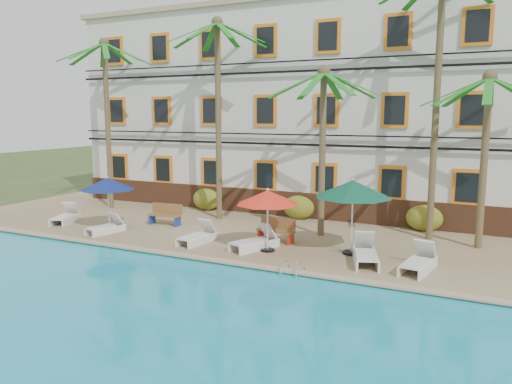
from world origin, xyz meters
The scene contains 25 objects.
ground centered at (0.00, 0.00, 0.00)m, with size 100.00×100.00×0.00m, color #384C23.
pool_deck centered at (0.00, 5.00, 0.12)m, with size 30.00×12.00×0.25m, color tan.
swimming_pool centered at (0.00, -7.00, 0.10)m, with size 26.00×12.00×0.20m, color #19A1C2.
pool_coping centered at (0.00, -0.90, 0.28)m, with size 30.00×0.35×0.06m, color tan.
hotel_building centered at (0.00, 9.98, 5.37)m, with size 25.40×6.44×10.22m.
palm_a centered at (-9.49, 5.04, 5.75)m, with size 4.60×4.60×8.60m.
palm_b centered at (-2.99, 5.06, 6.04)m, with size 4.60×4.60×9.10m.
palm_c centered at (2.30, 4.05, 4.66)m, with size 4.60×4.60×6.71m.
palm_d centered at (6.32, 5.31, 6.68)m, with size 4.60×4.60×10.26m.
palm_e centered at (8.11, 4.71, 4.46)m, with size 4.60×4.60×6.37m.
shrub_left centered at (-4.63, 6.60, 0.80)m, with size 1.50×0.90×1.10m, color #345D1A.
shrub_mid centered at (0.37, 6.60, 0.80)m, with size 1.50×0.90×1.10m, color #345D1A.
shrub_right centered at (5.96, 6.60, 0.80)m, with size 1.50×0.90×1.10m, color #345D1A.
umbrella_blue centered at (-6.09, 1.12, 2.19)m, with size 2.28×2.28×2.28m.
umbrella_red centered at (1.34, 0.97, 2.18)m, with size 2.26×2.26×2.27m.
umbrella_green centered at (4.13, 1.90, 2.54)m, with size 2.68×2.68×2.68m.
lounger_a centered at (-8.80, 1.30, 0.53)m, with size 1.28×1.94×0.87m.
lounger_b centered at (-5.79, 0.59, 0.50)m, with size 0.91×1.72×0.78m.
lounger_c centered at (-1.50, 0.85, 0.53)m, with size 0.85×1.87×0.85m.
lounger_d centered at (0.83, 1.00, 0.54)m, with size 1.37×2.03×0.90m.
lounger_e centered at (4.83, 1.07, 0.56)m, with size 1.33×2.18×0.97m.
lounger_f centered at (6.53, 0.93, 0.54)m, with size 0.98×2.01×0.91m.
bench_left centered at (-4.50, 2.92, 0.72)m, with size 1.53×0.58×0.93m.
bench_right centered at (1.08, 2.38, 0.72)m, with size 1.54×0.63×0.93m.
pool_ladder centered at (3.09, -1.00, 0.25)m, with size 0.54×0.74×0.74m.
Camera 1 is at (8.48, -14.77, 5.11)m, focal length 35.00 mm.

